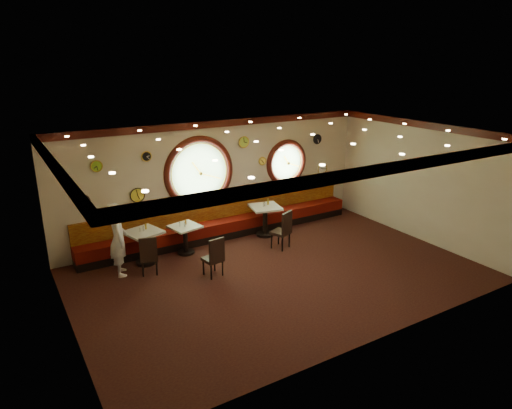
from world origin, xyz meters
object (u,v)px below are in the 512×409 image
(condiment_b_pepper, at_px, (185,225))
(chair_b, at_px, (215,255))
(condiment_a_salt, at_px, (140,230))
(table_b, at_px, (185,236))
(chair_c, at_px, (284,227))
(condiment_c_pepper, at_px, (264,204))
(condiment_a_pepper, at_px, (143,229))
(condiment_c_salt, at_px, (264,205))
(table_a, at_px, (144,243))
(waiter, at_px, (118,239))
(condiment_b_salt, at_px, (180,225))
(condiment_c_bottle, at_px, (268,202))
(condiment_a_bottle, at_px, (146,226))
(chair_a, at_px, (149,253))
(table_c, at_px, (265,217))
(condiment_b_bottle, at_px, (186,222))

(condiment_b_pepper, bearing_deg, chair_b, -86.42)
(condiment_a_salt, height_order, condiment_b_pepper, condiment_a_salt)
(table_b, distance_m, chair_c, 2.52)
(table_b, xyz_separation_m, condiment_c_pepper, (2.37, 0.02, 0.45))
(condiment_a_pepper, distance_m, condiment_b_pepper, 1.04)
(chair_b, bearing_deg, condiment_c_salt, 25.28)
(table_a, distance_m, chair_b, 1.88)
(chair_c, relative_size, waiter, 0.37)
(condiment_b_salt, height_order, condiment_c_bottle, condiment_c_bottle)
(condiment_a_pepper, height_order, condiment_c_pepper, condiment_c_pepper)
(condiment_c_salt, xyz_separation_m, condiment_a_bottle, (-3.30, 0.04, -0.00))
(chair_b, xyz_separation_m, condiment_a_bottle, (-1.05, 1.58, 0.37))
(condiment_b_salt, xyz_separation_m, condiment_c_bottle, (2.65, 0.07, 0.15))
(table_b, relative_size, waiter, 0.47)
(table_b, bearing_deg, condiment_c_bottle, 2.03)
(chair_a, height_order, condiment_b_salt, chair_a)
(condiment_b_salt, xyz_separation_m, condiment_c_pepper, (2.49, 0.00, 0.12))
(condiment_a_salt, bearing_deg, condiment_c_salt, 0.75)
(table_c, bearing_deg, condiment_c_salt, -169.90)
(table_a, relative_size, condiment_b_bottle, 6.90)
(condiment_c_bottle, distance_m, waiter, 4.27)
(condiment_b_salt, relative_size, waiter, 0.06)
(condiment_a_salt, height_order, condiment_b_salt, condiment_a_salt)
(chair_a, distance_m, condiment_a_bottle, 0.84)
(chair_b, bearing_deg, condiment_a_pepper, 117.76)
(chair_b, xyz_separation_m, condiment_a_salt, (-1.22, 1.50, 0.34))
(condiment_b_pepper, xyz_separation_m, condiment_b_bottle, (0.08, 0.14, 0.02))
(table_c, relative_size, waiter, 0.54)
(waiter, bearing_deg, chair_c, -90.94)
(table_b, bearing_deg, condiment_a_pepper, -177.73)
(table_b, height_order, condiment_a_pepper, condiment_a_pepper)
(condiment_b_pepper, xyz_separation_m, condiment_a_bottle, (-0.96, 0.09, 0.11))
(condiment_b_salt, distance_m, condiment_b_pepper, 0.13)
(table_a, height_order, table_b, table_a)
(chair_c, height_order, condiment_a_salt, chair_c)
(condiment_b_salt, bearing_deg, condiment_b_bottle, 19.49)
(chair_b, bearing_deg, condiment_a_salt, 119.99)
(condiment_c_salt, distance_m, condiment_c_bottle, 0.23)
(chair_a, relative_size, condiment_b_bottle, 4.26)
(table_a, bearing_deg, condiment_b_salt, 4.78)
(chair_c, distance_m, condiment_a_salt, 3.60)
(chair_c, distance_m, condiment_b_pepper, 2.53)
(table_b, height_order, table_c, table_c)
(condiment_a_pepper, relative_size, waiter, 0.06)
(condiment_c_salt, bearing_deg, table_b, 179.93)
(condiment_a_salt, bearing_deg, condiment_b_pepper, -0.10)
(table_b, distance_m, waiter, 1.80)
(condiment_a_salt, height_order, condiment_a_bottle, condiment_a_bottle)
(chair_c, height_order, waiter, waiter)
(condiment_a_pepper, distance_m, condiment_b_bottle, 1.13)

